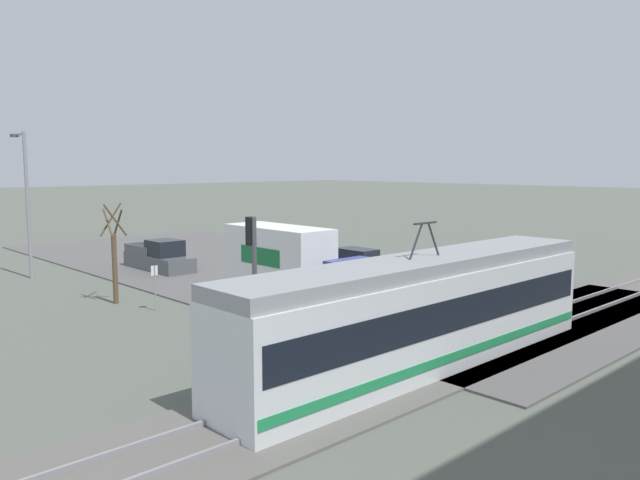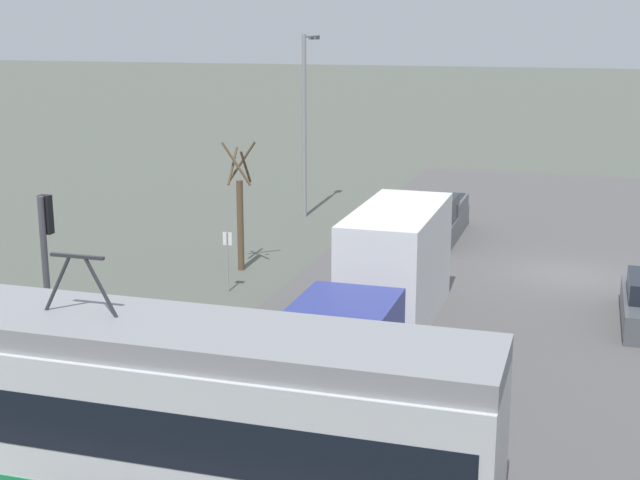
% 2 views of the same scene
% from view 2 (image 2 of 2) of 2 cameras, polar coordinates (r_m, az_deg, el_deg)
% --- Properties ---
extents(ground_plane, '(320.00, 320.00, 0.00)m').
position_cam_2_polar(ground_plane, '(33.28, 15.37, -2.25)').
color(ground_plane, '#565B51').
extents(road_surface, '(18.38, 44.85, 0.08)m').
position_cam_2_polar(road_surface, '(33.27, 15.37, -2.18)').
color(road_surface, '#565454').
rests_on(road_surface, ground).
extents(light_rail_tram, '(15.66, 2.68, 4.65)m').
position_cam_2_polar(light_rail_tram, '(17.87, -14.69, -10.08)').
color(light_rail_tram, silver).
rests_on(light_rail_tram, ground).
extents(box_truck, '(2.37, 10.27, 3.42)m').
position_cam_2_polar(box_truck, '(25.67, 4.25, -2.62)').
color(box_truck, navy).
rests_on(box_truck, ground).
extents(pickup_truck, '(1.91, 5.71, 1.90)m').
position_cam_2_polar(pickup_truck, '(37.72, 7.49, 1.23)').
color(pickup_truck, '#4C5156').
rests_on(pickup_truck, ground).
extents(traffic_light_pole, '(0.28, 0.47, 4.84)m').
position_cam_2_polar(traffic_light_pole, '(22.71, -17.07, -1.46)').
color(traffic_light_pole, '#47474C').
rests_on(traffic_light_pole, ground).
extents(street_tree, '(1.13, 0.93, 4.75)m').
position_cam_2_polar(street_tree, '(32.55, -5.14, 1.77)').
color(street_tree, brown).
rests_on(street_tree, ground).
extents(street_lamp_near_crossing, '(0.36, 1.95, 8.40)m').
position_cam_2_polar(street_lamp_near_crossing, '(41.48, -0.93, 8.12)').
color(street_lamp_near_crossing, gray).
rests_on(street_lamp_near_crossing, ground).
extents(no_parking_sign, '(0.32, 0.08, 2.06)m').
position_cam_2_polar(no_parking_sign, '(30.10, -5.94, -0.99)').
color(no_parking_sign, gray).
rests_on(no_parking_sign, ground).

